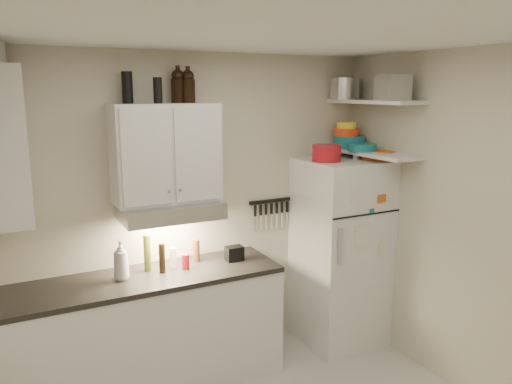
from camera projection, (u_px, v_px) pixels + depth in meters
name	position (u px, v px, depth m)	size (l,w,h in m)	color
ceiling	(292.00, 29.00, 2.62)	(3.20, 3.00, 0.02)	white
back_wall	(196.00, 211.00, 4.19)	(3.20, 0.02, 2.60)	beige
right_wall	(480.00, 231.00, 3.60)	(0.02, 3.00, 2.60)	beige
base_cabinet	(146.00, 335.00, 3.85)	(2.10, 0.60, 0.88)	silver
countertop	(144.00, 279.00, 3.75)	(2.10, 0.62, 0.04)	black
upper_cabinet	(166.00, 153.00, 3.80)	(0.80, 0.33, 0.75)	silver
range_hood	(170.00, 210.00, 3.83)	(0.76, 0.46, 0.12)	silver
fridge	(340.00, 252.00, 4.54)	(0.70, 0.68, 1.70)	white
shelf_hi	(374.00, 102.00, 4.24)	(0.30, 0.95, 0.03)	silver
shelf_lo	(372.00, 153.00, 4.33)	(0.30, 0.95, 0.03)	silver
knife_strip	(271.00, 201.00, 4.48)	(0.42, 0.02, 0.03)	black
dutch_oven	(326.00, 153.00, 4.24)	(0.25, 0.25, 0.14)	#A7131B
book_stack	(380.00, 156.00, 4.33)	(0.19, 0.24, 0.08)	#CA6219
spice_jar	(356.00, 154.00, 4.39)	(0.06, 0.06, 0.09)	silver
stock_pot	(344.00, 89.00, 4.48)	(0.27, 0.27, 0.19)	silver
tin_a	(389.00, 88.00, 4.16)	(0.19, 0.17, 0.19)	#AAAAAD
tin_b	(394.00, 88.00, 3.95)	(0.20, 0.20, 0.20)	#AAAAAD
bowl_teal	(349.00, 142.00, 4.56)	(0.28, 0.28, 0.11)	#156F77
bowl_orange	(346.00, 132.00, 4.56)	(0.23, 0.23, 0.07)	#F94017
bowl_yellow	(347.00, 125.00, 4.54)	(0.18, 0.18, 0.06)	yellow
plates	(362.00, 147.00, 4.35)	(0.25, 0.25, 0.06)	#156F77
growler_a	(178.00, 86.00, 3.83)	(0.11, 0.11, 0.26)	black
growler_b	(188.00, 86.00, 3.83)	(0.11, 0.11, 0.26)	black
thermos_a	(158.00, 90.00, 3.66)	(0.07, 0.07, 0.19)	black
thermos_b	(127.00, 88.00, 3.64)	(0.08, 0.08, 0.23)	black
soap_bottle	(121.00, 258.00, 3.66)	(0.13, 0.13, 0.33)	silver
pepper_mill	(196.00, 251.00, 4.07)	(0.06, 0.06, 0.18)	brown
oil_bottle	(147.00, 253.00, 3.84)	(0.06, 0.06, 0.29)	#535916
vinegar_bottle	(162.00, 258.00, 3.81)	(0.05, 0.05, 0.23)	black
clear_bottle	(173.00, 258.00, 3.92)	(0.06, 0.06, 0.17)	silver
red_jar	(185.00, 262.00, 3.90)	(0.06, 0.06, 0.12)	#A7131B
caddy	(234.00, 253.00, 4.10)	(0.14, 0.10, 0.12)	black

